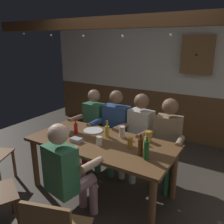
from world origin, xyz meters
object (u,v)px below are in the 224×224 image
person_0 (91,123)px  pint_glass_4 (122,132)px  person_4 (67,171)px  plate_1 (63,132)px  pint_glass_3 (130,143)px  bottle_2 (140,147)px  person_3 (167,139)px  person_2 (138,132)px  person_1 (114,127)px  bottle_3 (107,131)px  table_candle (146,142)px  pint_glass_1 (99,141)px  pint_glass_0 (51,133)px  wall_dart_cabinet (197,55)px  dining_table (101,148)px  pint_glass_2 (148,136)px  bottle_0 (76,128)px  bottle_1 (146,150)px  plate_0 (93,131)px  condiment_caddy (76,140)px

person_0 → pint_glass_4: size_ratio=8.10×
person_4 → plate_1: bearing=145.2°
pint_glass_3 → bottle_2: bearing=-33.1°
person_3 → pint_glass_3: person_3 is taller
person_2 → person_1: bearing=9.0°
bottle_3 → bottle_2: bearing=-23.1°
table_candle → person_0: bearing=158.6°
person_1 → pint_glass_3: person_1 is taller
person_1 → pint_glass_4: (0.38, -0.42, 0.14)m
person_1 → pint_glass_1: person_1 is taller
person_2 → plate_1: person_2 is taller
pint_glass_0 → wall_dart_cabinet: 2.93m
person_3 → bottle_2: (-0.06, -0.76, 0.18)m
pint_glass_4 → table_candle: bearing=-8.5°
person_0 → person_2: 0.85m
pint_glass_0 → pint_glass_1: bearing=11.9°
dining_table → bottle_3: 0.25m
table_candle → pint_glass_2: (-0.01, 0.12, 0.03)m
bottle_0 → pint_glass_2: 1.00m
person_4 → bottle_1: bearing=47.6°
pint_glass_0 → pint_glass_4: 0.95m
dining_table → person_0: (-0.65, 0.66, 0.02)m
pint_glass_1 → wall_dart_cabinet: bearing=76.2°
person_2 → wall_dart_cabinet: bearing=-96.9°
person_3 → person_2: bearing=-6.5°
bottle_0 → bottle_1: bottle_1 is taller
bottle_1 → person_3: bearing=92.7°
table_candle → pint_glass_2: bearing=97.2°
wall_dart_cabinet → bottle_3: bearing=-107.1°
pint_glass_4 → bottle_0: bearing=-158.8°
bottle_1 → person_4: bearing=-142.0°
bottle_3 → person_3: bearing=36.9°
person_1 → dining_table: bearing=107.6°
pint_glass_0 → plate_0: bearing=53.8°
bottle_3 → person_1: bearing=111.5°
person_4 → pint_glass_4: person_4 is taller
person_2 → bottle_3: size_ratio=5.54×
condiment_caddy → wall_dart_cabinet: bearing=70.0°
condiment_caddy → bottle_1: 0.95m
dining_table → pint_glass_0: bearing=-159.0°
bottle_2 → person_4: bearing=-135.2°
person_2 → bottle_1: 0.96m
dining_table → person_2: person_2 is taller
condiment_caddy → wall_dart_cabinet: (0.88, 2.41, 0.97)m
person_2 → pint_glass_2: size_ratio=9.37×
person_2 → pint_glass_2: (0.31, -0.36, 0.12)m
pint_glass_1 → person_1: bearing=108.4°
dining_table → person_0: person_0 is taller
bottle_3 → pint_glass_1: (0.06, -0.27, -0.03)m
person_0 → plate_1: (0.01, -0.69, 0.09)m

